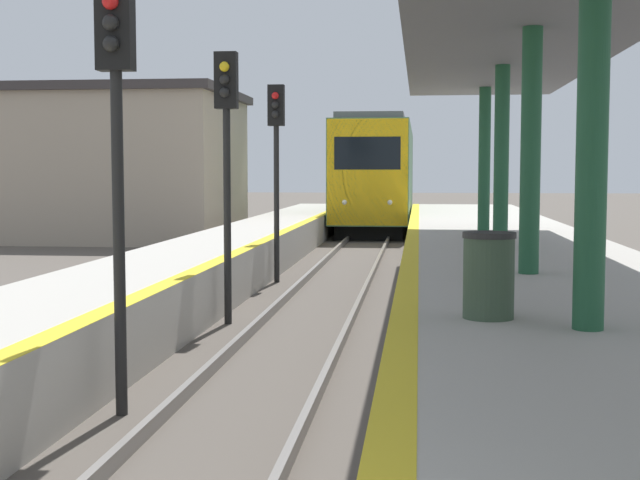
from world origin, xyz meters
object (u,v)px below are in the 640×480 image
Objects in this scene: signal_near at (116,113)px; signal_far at (276,145)px; train at (378,175)px; trash_bin at (489,275)px; signal_mid at (226,135)px.

signal_near is 1.00× the size of signal_far.
train is 3.82× the size of signal_far.
train reaches higher than signal_near.
signal_near is at bearing -168.15° from trash_bin.
signal_near is at bearing -89.21° from signal_mid.
signal_far is (-0.07, 5.45, 0.00)m from signal_mid.
signal_near is 5.45m from signal_mid.
train is 3.82× the size of signal_mid.
signal_near is (-1.20, -30.50, 0.74)m from train.
train is at bearing 86.05° from signal_far.
signal_mid is 6.25m from trash_bin.
train is 30.54m from signal_near.
trash_bin is at bearing -85.13° from train.
train is 19.67m from signal_far.
train reaches higher than signal_far.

